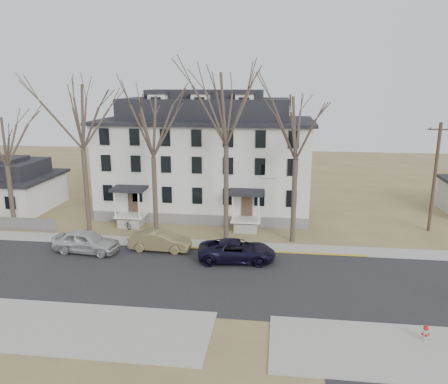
# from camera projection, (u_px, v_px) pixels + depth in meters

# --- Properties ---
(ground) EXTENTS (120.00, 120.00, 0.00)m
(ground) POSITION_uv_depth(u_px,v_px,m) (191.00, 291.00, 27.30)
(ground) COLOR olive
(ground) RESTS_ON ground
(main_road) EXTENTS (120.00, 10.00, 0.04)m
(main_road) POSITION_uv_depth(u_px,v_px,m) (197.00, 277.00, 29.22)
(main_road) COLOR #27272A
(main_road) RESTS_ON ground
(far_sidewalk) EXTENTS (120.00, 2.00, 0.08)m
(far_sidewalk) POSITION_uv_depth(u_px,v_px,m) (211.00, 245.00, 35.00)
(far_sidewalk) COLOR #A09F97
(far_sidewalk) RESTS_ON ground
(near_sidewalk_right) EXTENTS (14.00, 5.00, 0.08)m
(near_sidewalk_right) POSITION_uv_depth(u_px,v_px,m) (415.00, 353.00, 21.02)
(near_sidewalk_right) COLOR #A09F97
(near_sidewalk_right) RESTS_ON ground
(near_sidewalk_left) EXTENTS (20.00, 5.00, 0.08)m
(near_sidewalk_left) POSITION_uv_depth(u_px,v_px,m) (27.00, 325.00, 23.46)
(near_sidewalk_left) COLOR #A09F97
(near_sidewalk_left) RESTS_ON ground
(yellow_curb) EXTENTS (14.00, 0.25, 0.06)m
(yellow_curb) POSITION_uv_depth(u_px,v_px,m) (273.00, 253.00, 33.52)
(yellow_curb) COLOR gold
(yellow_curb) RESTS_ON ground
(boarding_house) EXTENTS (20.80, 12.36, 12.05)m
(boarding_house) POSITION_uv_depth(u_px,v_px,m) (206.00, 158.00, 43.52)
(boarding_house) COLOR slate
(boarding_house) RESTS_ON ground
(small_house) EXTENTS (8.70, 8.70, 5.00)m
(small_house) POSITION_uv_depth(u_px,v_px,m) (12.00, 187.00, 44.84)
(small_house) COLOR silver
(small_house) RESTS_ON ground
(tree_far_left) EXTENTS (8.40, 8.40, 13.72)m
(tree_far_left) POSITION_uv_depth(u_px,v_px,m) (80.00, 112.00, 35.57)
(tree_far_left) COLOR #473B31
(tree_far_left) RESTS_ON ground
(tree_mid_left) EXTENTS (7.80, 7.80, 12.74)m
(tree_mid_left) POSITION_uv_depth(u_px,v_px,m) (152.00, 122.00, 35.02)
(tree_mid_left) COLOR #473B31
(tree_mid_left) RESTS_ON ground
(tree_center) EXTENTS (9.00, 9.00, 14.70)m
(tree_center) POSITION_uv_depth(u_px,v_px,m) (226.00, 104.00, 33.93)
(tree_center) COLOR #473B31
(tree_center) RESTS_ON ground
(tree_mid_right) EXTENTS (7.80, 7.80, 12.74)m
(tree_mid_right) POSITION_uv_depth(u_px,v_px,m) (297.00, 124.00, 33.61)
(tree_mid_right) COLOR #473B31
(tree_mid_right) RESTS_ON ground
(tree_bungalow) EXTENTS (6.60, 6.60, 10.78)m
(tree_bungalow) POSITION_uv_depth(u_px,v_px,m) (4.00, 138.00, 36.96)
(tree_bungalow) COLOR #473B31
(tree_bungalow) RESTS_ON ground
(utility_pole_far) EXTENTS (2.00, 0.28, 9.50)m
(utility_pole_far) POSITION_uv_depth(u_px,v_px,m) (435.00, 176.00, 37.33)
(utility_pole_far) COLOR #3D3023
(utility_pole_far) RESTS_ON ground
(car_silver) EXTENTS (5.24, 2.49, 1.73)m
(car_silver) POSITION_uv_depth(u_px,v_px,m) (86.00, 242.00, 33.35)
(car_silver) COLOR silver
(car_silver) RESTS_ON ground
(car_tan) EXTENTS (4.79, 1.79, 1.56)m
(car_tan) POSITION_uv_depth(u_px,v_px,m) (160.00, 241.00, 33.75)
(car_tan) COLOR olive
(car_tan) RESTS_ON ground
(car_navy) EXTENTS (5.82, 3.09, 1.56)m
(car_navy) POSITION_uv_depth(u_px,v_px,m) (237.00, 251.00, 31.72)
(car_navy) COLOR black
(car_navy) RESTS_ON ground
(bicycle_left) EXTENTS (1.64, 1.30, 0.83)m
(bicycle_left) POSITION_uv_depth(u_px,v_px,m) (125.00, 224.00, 38.92)
(bicycle_left) COLOR black
(bicycle_left) RESTS_ON ground
(fire_hydrant) EXTENTS (0.37, 0.35, 0.89)m
(fire_hydrant) POSITION_uv_depth(u_px,v_px,m) (425.00, 334.00, 21.84)
(fire_hydrant) COLOR #B7B7BA
(fire_hydrant) RESTS_ON ground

